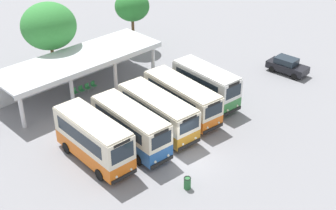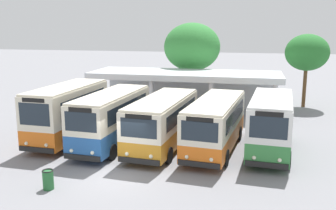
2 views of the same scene
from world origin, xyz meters
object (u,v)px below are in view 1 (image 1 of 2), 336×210
(city_bus_middle_cream, at_px, (158,111))
(waiting_chair_end_by_column, at_px, (75,91))
(city_bus_nearest_orange, at_px, (94,138))
(waiting_chair_fourth_seat, at_px, (93,85))
(waiting_chair_second_from_end, at_px, (81,89))
(litter_bin_apron, at_px, (187,183))
(city_bus_second_in_row, at_px, (131,126))
(city_bus_fourth_amber, at_px, (182,97))
(waiting_chair_middle_seat, at_px, (87,87))
(parked_car_flank, at_px, (287,66))
(city_bus_fifth_blue, at_px, (206,84))

(city_bus_middle_cream, height_order, waiting_chair_end_by_column, city_bus_middle_cream)
(city_bus_nearest_orange, relative_size, waiting_chair_fourth_seat, 8.37)
(waiting_chair_second_from_end, bearing_deg, waiting_chair_end_by_column, 173.23)
(waiting_chair_fourth_seat, relative_size, litter_bin_apron, 0.96)
(city_bus_middle_cream, height_order, litter_bin_apron, city_bus_middle_cream)
(city_bus_second_in_row, bearing_deg, city_bus_fourth_amber, 5.43)
(city_bus_middle_cream, xyz_separation_m, waiting_chair_end_by_column, (-1.69, 9.37, -1.17))
(waiting_chair_end_by_column, bearing_deg, waiting_chair_second_from_end, -6.77)
(waiting_chair_middle_seat, height_order, litter_bin_apron, litter_bin_apron)
(city_bus_second_in_row, height_order, waiting_chair_fourth_seat, city_bus_second_in_row)
(city_bus_second_in_row, distance_m, parked_car_flank, 19.67)
(city_bus_middle_cream, bearing_deg, litter_bin_apron, -118.12)
(city_bus_nearest_orange, height_order, city_bus_middle_cream, city_bus_nearest_orange)
(city_bus_fourth_amber, relative_size, waiting_chair_end_by_column, 9.39)
(city_bus_second_in_row, bearing_deg, waiting_chair_second_from_end, 77.82)
(city_bus_fourth_amber, bearing_deg, waiting_chair_fourth_seat, 107.00)
(city_bus_fourth_amber, xyz_separation_m, waiting_chair_fourth_seat, (-2.74, 8.96, -1.15))
(waiting_chair_middle_seat, bearing_deg, waiting_chair_fourth_seat, -0.11)
(city_bus_fifth_blue, relative_size, waiting_chair_fourth_seat, 7.96)
(waiting_chair_fourth_seat, bearing_deg, city_bus_second_in_row, -109.73)
(waiting_chair_end_by_column, height_order, litter_bin_apron, litter_bin_apron)
(waiting_chair_middle_seat, bearing_deg, city_bus_second_in_row, -106.04)
(city_bus_middle_cream, height_order, city_bus_fourth_amber, city_bus_middle_cream)
(city_bus_nearest_orange, bearing_deg, waiting_chair_end_by_column, 64.07)
(city_bus_nearest_orange, relative_size, city_bus_second_in_row, 0.95)
(city_bus_fifth_blue, bearing_deg, city_bus_fourth_amber, -179.27)
(waiting_chair_end_by_column, xyz_separation_m, litter_bin_apron, (-1.93, -16.15, -0.07))
(city_bus_nearest_orange, bearing_deg, city_bus_middle_cream, -1.58)
(city_bus_fourth_amber, height_order, waiting_chair_end_by_column, city_bus_fourth_amber)
(parked_car_flank, relative_size, waiting_chair_fourth_seat, 4.84)
(waiting_chair_middle_seat, xyz_separation_m, waiting_chair_fourth_seat, (0.68, -0.00, 0.00))
(waiting_chair_second_from_end, bearing_deg, city_bus_nearest_orange, -119.45)
(city_bus_fourth_amber, height_order, parked_car_flank, city_bus_fourth_amber)
(city_bus_nearest_orange, height_order, city_bus_fourth_amber, city_bus_nearest_orange)
(waiting_chair_end_by_column, bearing_deg, waiting_chair_middle_seat, -4.91)
(city_bus_nearest_orange, distance_m, city_bus_middle_cream, 6.17)
(city_bus_nearest_orange, relative_size, parked_car_flank, 1.73)
(parked_car_flank, relative_size, litter_bin_apron, 4.63)
(waiting_chair_middle_seat, xyz_separation_m, litter_bin_apron, (-3.29, -16.03, -0.07))
(city_bus_fifth_blue, xyz_separation_m, litter_bin_apron, (-9.79, -7.11, -1.36))
(parked_car_flank, height_order, litter_bin_apron, parked_car_flank)
(city_bus_nearest_orange, height_order, city_bus_second_in_row, city_bus_nearest_orange)
(city_bus_fifth_blue, bearing_deg, litter_bin_apron, -144.01)
(parked_car_flank, bearing_deg, waiting_chair_end_by_column, 149.25)
(city_bus_middle_cream, xyz_separation_m, city_bus_fourth_amber, (3.08, 0.29, -0.02))
(city_bus_fifth_blue, relative_size, waiting_chair_end_by_column, 7.96)
(city_bus_nearest_orange, bearing_deg, waiting_chair_fourth_seat, 54.39)
(city_bus_fourth_amber, distance_m, city_bus_fifth_blue, 3.09)
(city_bus_fifth_blue, distance_m, waiting_chair_fourth_seat, 10.73)
(waiting_chair_second_from_end, height_order, waiting_chair_middle_seat, same)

